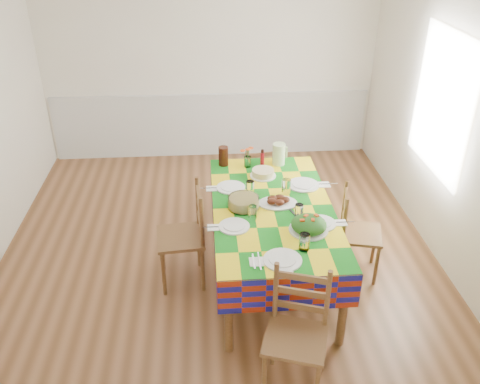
# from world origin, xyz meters

# --- Properties ---
(room) EXTENTS (4.58, 5.08, 2.78)m
(room) POSITION_xyz_m (0.00, 0.00, 1.35)
(room) COLOR brown
(room) RESTS_ON ground
(wainscot) EXTENTS (4.41, 0.06, 0.92)m
(wainscot) POSITION_xyz_m (0.00, 2.48, 0.49)
(wainscot) COLOR silver
(wainscot) RESTS_ON room
(window_right) EXTENTS (0.00, 1.40, 1.40)m
(window_right) POSITION_xyz_m (2.23, 0.30, 1.50)
(window_right) COLOR white
(window_right) RESTS_ON room
(dining_table) EXTENTS (1.10, 2.04, 0.79)m
(dining_table) POSITION_xyz_m (0.50, -0.36, 0.71)
(dining_table) COLOR brown
(dining_table) RESTS_ON room
(setting_near_head) EXTENTS (0.49, 0.33, 0.15)m
(setting_near_head) POSITION_xyz_m (0.53, -1.12, 0.83)
(setting_near_head) COLOR white
(setting_near_head) RESTS_ON dining_table
(setting_left_near) EXTENTS (0.49, 0.29, 0.13)m
(setting_left_near) POSITION_xyz_m (0.18, -0.63, 0.82)
(setting_left_near) COLOR white
(setting_left_near) RESTS_ON dining_table
(setting_left_far) EXTENTS (0.51, 0.30, 0.13)m
(setting_left_far) POSITION_xyz_m (0.19, -0.03, 0.82)
(setting_left_far) COLOR white
(setting_left_far) RESTS_ON dining_table
(setting_right_near) EXTENTS (0.51, 0.29, 0.13)m
(setting_right_near) POSITION_xyz_m (0.82, -0.63, 0.82)
(setting_right_near) COLOR white
(setting_right_near) RESTS_ON dining_table
(setting_right_far) EXTENTS (0.58, 0.33, 0.15)m
(setting_right_far) POSITION_xyz_m (0.78, -0.04, 0.83)
(setting_right_far) COLOR white
(setting_right_far) RESTS_ON dining_table
(meat_platter) EXTENTS (0.36, 0.26, 0.07)m
(meat_platter) POSITION_xyz_m (0.55, -0.32, 0.82)
(meat_platter) COLOR white
(meat_platter) RESTS_ON dining_table
(salad_platter) EXTENTS (0.33, 0.33, 0.14)m
(salad_platter) POSITION_xyz_m (0.75, -0.77, 0.85)
(salad_platter) COLOR white
(salad_platter) RESTS_ON dining_table
(pasta_bowl) EXTENTS (0.29, 0.29, 0.10)m
(pasta_bowl) POSITION_xyz_m (0.23, -0.35, 0.85)
(pasta_bowl) COLOR white
(pasta_bowl) RESTS_ON dining_table
(cake) EXTENTS (0.26, 0.26, 0.07)m
(cake) POSITION_xyz_m (0.47, 0.24, 0.83)
(cake) COLOR white
(cake) RESTS_ON dining_table
(serving_utensils) EXTENTS (0.14, 0.31, 0.01)m
(serving_utensils) POSITION_xyz_m (0.68, -0.44, 0.80)
(serving_utensils) COLOR black
(serving_utensils) RESTS_ON dining_table
(flower_vase) EXTENTS (0.14, 0.12, 0.23)m
(flower_vase) POSITION_xyz_m (0.33, 0.46, 0.89)
(flower_vase) COLOR white
(flower_vase) RESTS_ON dining_table
(hot_sauce) EXTENTS (0.04, 0.04, 0.17)m
(hot_sauce) POSITION_xyz_m (0.50, 0.50, 0.88)
(hot_sauce) COLOR #AB0D1C
(hot_sauce) RESTS_ON dining_table
(green_pitcher) EXTENTS (0.13, 0.13, 0.23)m
(green_pitcher) POSITION_xyz_m (0.67, 0.51, 0.91)
(green_pitcher) COLOR beige
(green_pitcher) RESTS_ON dining_table
(tea_pitcher) EXTENTS (0.10, 0.10, 0.21)m
(tea_pitcher) POSITION_xyz_m (0.09, 0.53, 0.90)
(tea_pitcher) COLOR #33140B
(tea_pitcher) RESTS_ON dining_table
(name_card) EXTENTS (0.09, 0.03, 0.02)m
(name_card) POSITION_xyz_m (0.48, -1.34, 0.80)
(name_card) COLOR white
(name_card) RESTS_ON dining_table
(chair_near) EXTENTS (0.55, 0.53, 0.99)m
(chair_near) POSITION_xyz_m (0.51, -1.65, 0.49)
(chair_near) COLOR brown
(chair_near) RESTS_ON room
(chair_far) EXTENTS (0.43, 0.41, 0.84)m
(chair_far) POSITION_xyz_m (0.50, 0.93, 0.41)
(chair_far) COLOR brown
(chair_far) RESTS_ON room
(chair_left) EXTENTS (0.47, 0.49, 1.01)m
(chair_left) POSITION_xyz_m (-0.32, -0.36, 0.50)
(chair_left) COLOR brown
(chair_left) RESTS_ON room
(chair_right) EXTENTS (0.47, 0.49, 0.92)m
(chair_right) POSITION_xyz_m (1.32, -0.35, 0.45)
(chair_right) COLOR brown
(chair_right) RESTS_ON room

